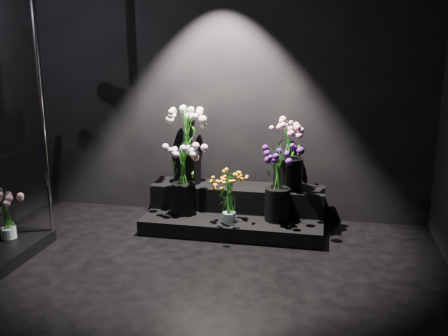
# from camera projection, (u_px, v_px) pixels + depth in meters

# --- Properties ---
(floor) EXTENTS (4.00, 4.00, 0.00)m
(floor) POSITION_uv_depth(u_px,v_px,m) (167.00, 310.00, 3.34)
(floor) COLOR black
(floor) RESTS_ON ground
(wall_back) EXTENTS (4.00, 0.00, 4.00)m
(wall_back) POSITION_uv_depth(u_px,v_px,m) (226.00, 78.00, 4.89)
(wall_back) COLOR black
(wall_back) RESTS_ON floor
(display_riser) EXTENTS (1.69, 0.75, 0.37)m
(display_riser) POSITION_uv_depth(u_px,v_px,m) (236.00, 210.00, 4.85)
(display_riser) COLOR black
(display_riser) RESTS_ON floor
(bouquet_orange_bells) EXTENTS (0.33, 0.33, 0.47)m
(bouquet_orange_bells) POSITION_uv_depth(u_px,v_px,m) (229.00, 195.00, 4.53)
(bouquet_orange_bells) COLOR white
(bouquet_orange_bells) RESTS_ON display_riser
(bouquet_lilac) EXTENTS (0.42, 0.42, 0.68)m
(bouquet_lilac) POSITION_uv_depth(u_px,v_px,m) (183.00, 175.00, 4.71)
(bouquet_lilac) COLOR black
(bouquet_lilac) RESTS_ON display_riser
(bouquet_purple) EXTENTS (0.42, 0.42, 0.69)m
(bouquet_purple) POSITION_uv_depth(u_px,v_px,m) (278.00, 180.00, 4.52)
(bouquet_purple) COLOR black
(bouquet_purple) RESTS_ON display_riser
(bouquet_cream_roses) EXTENTS (0.50, 0.50, 0.77)m
(bouquet_cream_roses) POSITION_uv_depth(u_px,v_px,m) (187.00, 140.00, 4.90)
(bouquet_cream_roses) COLOR black
(bouquet_cream_roses) RESTS_ON display_riser
(bouquet_pink_roses) EXTENTS (0.41, 0.41, 0.66)m
(bouquet_pink_roses) POSITION_uv_depth(u_px,v_px,m) (289.00, 153.00, 4.70)
(bouquet_pink_roses) COLOR black
(bouquet_pink_roses) RESTS_ON display_riser
(bouquet_case_base_pink) EXTENTS (0.31, 0.31, 0.45)m
(bouquet_case_base_pink) POSITION_uv_depth(u_px,v_px,m) (6.00, 212.00, 4.23)
(bouquet_case_base_pink) COLOR white
(bouquet_case_base_pink) RESTS_ON display_case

